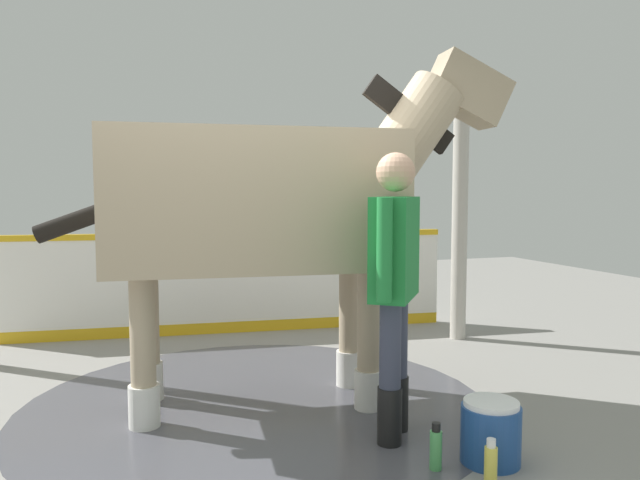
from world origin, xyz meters
TOP-DOWN VIEW (x-y plane):
  - ground_plane at (0.00, 0.00)m, footprint 16.00×16.00m
  - wet_patch at (0.36, -0.18)m, footprint 3.32×3.32m
  - barrier_wall at (2.60, -0.42)m, footprint 0.59×4.69m
  - roof_post_near at (1.59, -2.59)m, footprint 0.16×0.16m
  - horse at (0.34, -0.30)m, footprint 1.15×3.36m
  - handler at (-0.48, -0.86)m, footprint 0.58×0.48m
  - wash_bucket at (-0.98, -1.22)m, footprint 0.33×0.33m
  - bottle_shampoo at (-1.21, -1.06)m, footprint 0.07×0.07m
  - bottle_spray at (-0.95, -0.89)m, footprint 0.07×0.07m

SIDE VIEW (x-z plane):
  - ground_plane at x=0.00m, z-range -0.02..0.00m
  - wet_patch at x=0.36m, z-range 0.00..0.00m
  - bottle_shampoo at x=-1.21m, z-range -0.01..0.24m
  - bottle_spray at x=-0.95m, z-range -0.01..0.25m
  - wash_bucket at x=-0.98m, z-range 0.00..0.35m
  - barrier_wall at x=2.60m, z-range -0.04..1.05m
  - handler at x=-0.48m, z-range 0.15..1.90m
  - roof_post_near at x=1.59m, z-range 0.00..2.83m
  - horse at x=0.34m, z-range 0.16..2.72m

